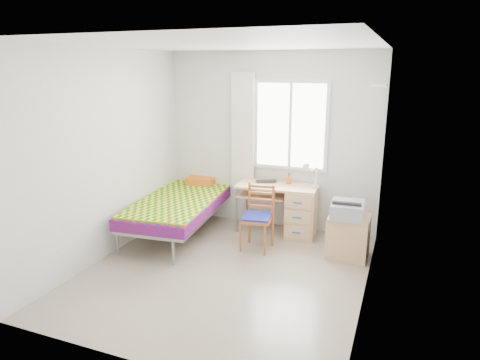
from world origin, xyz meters
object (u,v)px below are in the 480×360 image
object	(u,v)px
desk	(297,209)
cabinet	(348,236)
bed	(184,202)
chair	(259,213)
printer	(347,209)

from	to	relation	value
desk	cabinet	bearing A→B (deg)	-34.76
desk	bed	bearing A→B (deg)	-168.11
bed	chair	size ratio (longest dim) A/B	2.60
bed	chair	bearing A→B (deg)	-13.54
desk	printer	world-z (taller)	printer
bed	cabinet	world-z (taller)	bed
bed	desk	bearing A→B (deg)	10.26
bed	desk	xyz separation A→B (m)	(1.58, 0.45, -0.06)
printer	cabinet	bearing A→B (deg)	43.79
desk	chair	bearing A→B (deg)	-124.52
chair	desk	bearing A→B (deg)	50.66
desk	chair	distance (m)	0.73
chair	cabinet	size ratio (longest dim) A/B	1.59
bed	printer	xyz separation A→B (m)	(2.35, -0.05, 0.19)
desk	chair	size ratio (longest dim) A/B	1.37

